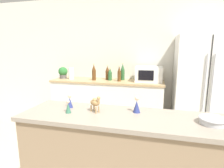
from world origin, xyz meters
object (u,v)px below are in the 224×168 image
(refrigerator, at_px, (202,87))
(paper_towel_roll, at_px, (71,73))
(back_bottle_4, at_px, (123,72))
(back_bottle_3, at_px, (107,73))
(fruit_bowl, at_px, (213,120))
(wise_man_figurine_crimson, at_px, (137,105))
(back_bottle_1, at_px, (94,72))
(potted_plant, at_px, (63,72))
(wise_man_figurine_blue, at_px, (68,107))
(microwave, at_px, (149,74))
(wise_man_figurine_purple, at_px, (70,102))
(back_bottle_0, at_px, (119,74))
(back_bottle_2, at_px, (110,74))
(camel_figurine, at_px, (95,103))

(refrigerator, distance_m, paper_towel_roll, 2.44)
(refrigerator, xyz_separation_m, back_bottle_4, (-1.40, 0.14, 0.20))
(back_bottle_3, distance_m, fruit_bowl, 2.38)
(refrigerator, xyz_separation_m, paper_towel_roll, (-2.43, -0.00, 0.16))
(back_bottle_4, height_order, wise_man_figurine_crimson, back_bottle_4)
(back_bottle_1, bearing_deg, back_bottle_3, 29.89)
(potted_plant, xyz_separation_m, back_bottle_1, (0.70, -0.07, 0.03))
(back_bottle_1, distance_m, wise_man_figurine_blue, 1.93)
(refrigerator, bearing_deg, back_bottle_3, 176.08)
(microwave, distance_m, wise_man_figurine_purple, 1.95)
(refrigerator, relative_size, wise_man_figurine_purple, 13.26)
(refrigerator, bearing_deg, paper_towel_roll, -179.99)
(wise_man_figurine_blue, bearing_deg, back_bottle_0, 88.07)
(back_bottle_3, xyz_separation_m, fruit_bowl, (1.34, -1.97, -0.07))
(paper_towel_roll, bearing_deg, wise_man_figurine_crimson, -49.22)
(refrigerator, bearing_deg, back_bottle_1, -179.46)
(potted_plant, distance_m, wise_man_figurine_blue, 2.25)
(back_bottle_1, distance_m, fruit_bowl, 2.42)
(wise_man_figurine_blue, bearing_deg, back_bottle_3, 95.73)
(paper_towel_roll, bearing_deg, back_bottle_3, 9.15)
(potted_plant, relative_size, fruit_bowl, 1.23)
(back_bottle_1, height_order, wise_man_figurine_crimson, back_bottle_1)
(back_bottle_2, height_order, wise_man_figurine_crimson, back_bottle_2)
(refrigerator, height_order, wise_man_figurine_crimson, refrigerator)
(paper_towel_roll, relative_size, microwave, 0.49)
(back_bottle_0, relative_size, back_bottle_2, 1.21)
(potted_plant, relative_size, back_bottle_3, 0.85)
(back_bottle_4, bearing_deg, back_bottle_3, -174.90)
(refrigerator, relative_size, back_bottle_2, 7.24)
(back_bottle_3, bearing_deg, back_bottle_1, -150.11)
(potted_plant, relative_size, wise_man_figurine_blue, 2.04)
(wise_man_figurine_crimson, bearing_deg, wise_man_figurine_blue, -165.02)
(back_bottle_2, distance_m, wise_man_figurine_crimson, 1.92)
(microwave, bearing_deg, fruit_bowl, -74.55)
(wise_man_figurine_crimson, bearing_deg, camel_figurine, -167.33)
(microwave, distance_m, fruit_bowl, 2.00)
(microwave, relative_size, camel_figurine, 3.21)
(back_bottle_4, height_order, fruit_bowl, back_bottle_4)
(paper_towel_roll, xyz_separation_m, microwave, (1.53, 0.07, 0.02))
(paper_towel_roll, distance_m, camel_figurine, 2.15)
(potted_plant, distance_m, fruit_bowl, 2.97)
(wise_man_figurine_blue, distance_m, wise_man_figurine_crimson, 0.59)
(paper_towel_roll, distance_m, back_bottle_2, 0.80)
(back_bottle_4, relative_size, wise_man_figurine_crimson, 2.21)
(back_bottle_0, bearing_deg, wise_man_figurine_crimson, -73.55)
(paper_towel_roll, relative_size, back_bottle_1, 0.74)
(potted_plant, distance_m, back_bottle_0, 1.21)
(potted_plant, height_order, wise_man_figurine_blue, potted_plant)
(refrigerator, xyz_separation_m, back_bottle_2, (-1.63, 0.05, 0.15))
(back_bottle_1, relative_size, fruit_bowl, 1.65)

